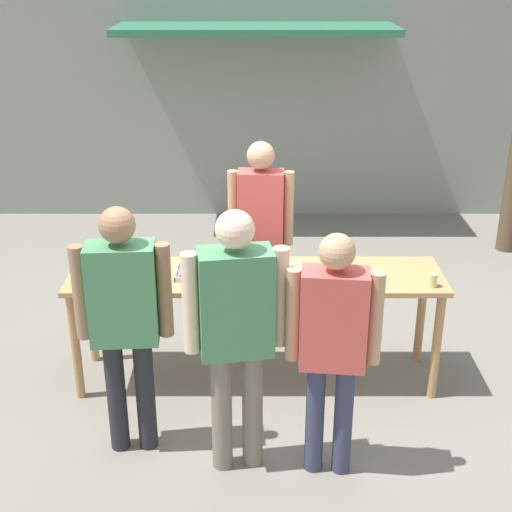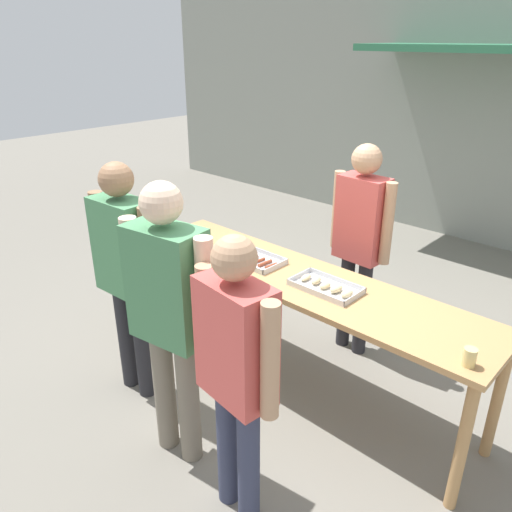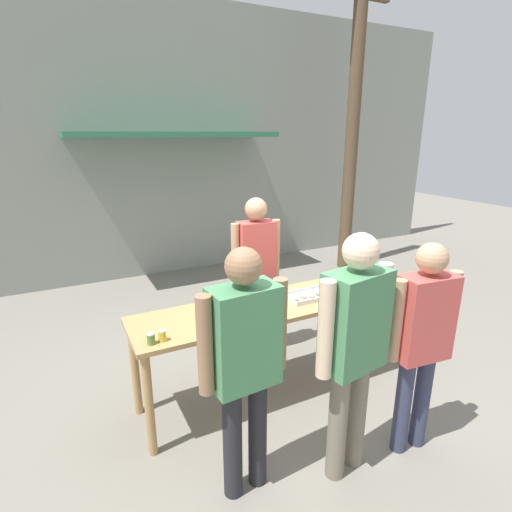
% 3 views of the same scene
% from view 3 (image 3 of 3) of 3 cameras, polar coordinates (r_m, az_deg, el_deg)
% --- Properties ---
extents(ground_plane, '(24.00, 24.00, 0.00)m').
position_cam_3_polar(ground_plane, '(4.20, 4.15, -18.10)').
color(ground_plane, slate).
extents(building_facade_back, '(12.00, 1.11, 4.50)m').
position_cam_3_polar(building_facade_back, '(7.13, -12.76, 15.44)').
color(building_facade_back, gray).
rests_on(building_facade_back, ground).
extents(serving_table, '(2.88, 0.67, 0.93)m').
position_cam_3_polar(serving_table, '(3.79, 4.42, -7.83)').
color(serving_table, tan).
rests_on(serving_table, ground).
extents(food_tray_sausages, '(0.41, 0.28, 0.04)m').
position_cam_3_polar(food_tray_sausages, '(3.53, -1.08, -7.56)').
color(food_tray_sausages, silver).
rests_on(food_tray_sausages, serving_table).
extents(food_tray_buns, '(0.47, 0.27, 0.06)m').
position_cam_3_polar(food_tray_buns, '(3.84, 7.90, -5.51)').
color(food_tray_buns, silver).
rests_on(food_tray_buns, serving_table).
extents(condiment_jar_mustard, '(0.06, 0.06, 0.09)m').
position_cam_3_polar(condiment_jar_mustard, '(3.10, -14.77, -11.38)').
color(condiment_jar_mustard, '#567A38').
rests_on(condiment_jar_mustard, serving_table).
extents(condiment_jar_ketchup, '(0.06, 0.06, 0.09)m').
position_cam_3_polar(condiment_jar_ketchup, '(3.12, -13.25, -11.03)').
color(condiment_jar_ketchup, gold).
rests_on(condiment_jar_ketchup, serving_table).
extents(beer_cup, '(0.07, 0.07, 0.10)m').
position_cam_3_polar(beer_cup, '(4.36, 20.86, -3.28)').
color(beer_cup, '#DBC67A').
rests_on(beer_cup, serving_table).
extents(person_server_behind_table, '(0.56, 0.23, 1.79)m').
position_cam_3_polar(person_server_behind_table, '(4.29, 0.00, -1.00)').
color(person_server_behind_table, '#232328').
rests_on(person_server_behind_table, ground).
extents(person_customer_holding_hotdog, '(0.63, 0.27, 1.78)m').
position_cam_3_polar(person_customer_holding_hotdog, '(2.63, -1.66, -14.01)').
color(person_customer_holding_hotdog, '#232328').
rests_on(person_customer_holding_hotdog, ground).
extents(person_customer_with_cup, '(0.59, 0.27, 1.70)m').
position_cam_3_polar(person_customer_with_cup, '(3.23, 22.61, -10.06)').
color(person_customer_with_cup, '#333851').
rests_on(person_customer_with_cup, ground).
extents(person_customer_waiting_in_line, '(0.65, 0.32, 1.83)m').
position_cam_3_polar(person_customer_waiting_in_line, '(2.84, 13.79, -11.44)').
color(person_customer_waiting_in_line, '#756B5B').
rests_on(person_customer_waiting_in_line, ground).
extents(utility_pole, '(1.10, 0.23, 5.11)m').
position_cam_3_polar(utility_pole, '(7.37, 13.70, 18.36)').
color(utility_pole, brown).
rests_on(utility_pole, ground).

